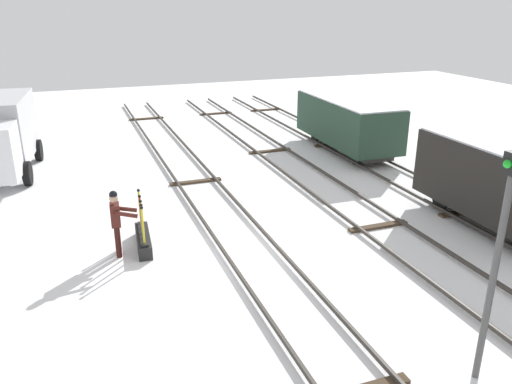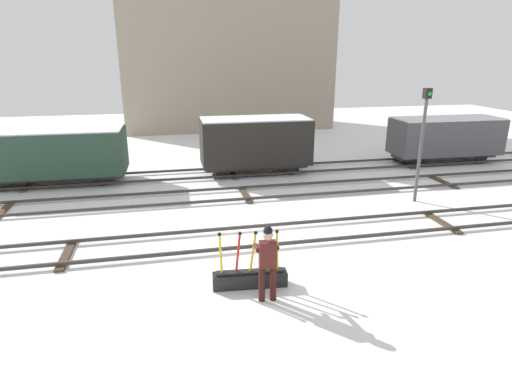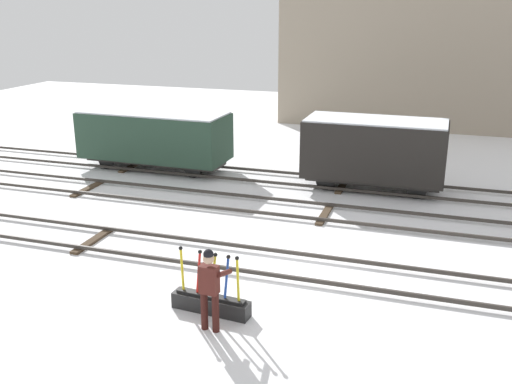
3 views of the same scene
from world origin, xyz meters
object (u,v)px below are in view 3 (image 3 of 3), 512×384
at_px(switch_lever_frame, 211,302).
at_px(rail_worker, 210,285).
at_px(freight_car_mid_siding, 154,136).
at_px(freight_car_far_end, 374,150).

distance_m(switch_lever_frame, rail_worker, 1.06).
xyz_separation_m(rail_worker, freight_car_mid_siding, (-6.83, 10.71, 0.34)).
distance_m(switch_lever_frame, freight_car_far_end, 10.37).
xyz_separation_m(switch_lever_frame, rail_worker, (0.27, -0.66, 0.78)).
bearing_deg(switch_lever_frame, freight_car_far_end, 82.11).
distance_m(switch_lever_frame, freight_car_mid_siding, 12.05).
height_order(rail_worker, freight_car_mid_siding, freight_car_mid_siding).
xyz_separation_m(rail_worker, freight_car_far_end, (1.97, 10.71, 0.44)).
xyz_separation_m(switch_lever_frame, freight_car_far_end, (2.24, 10.05, 1.22)).
bearing_deg(freight_car_mid_siding, switch_lever_frame, -55.71).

